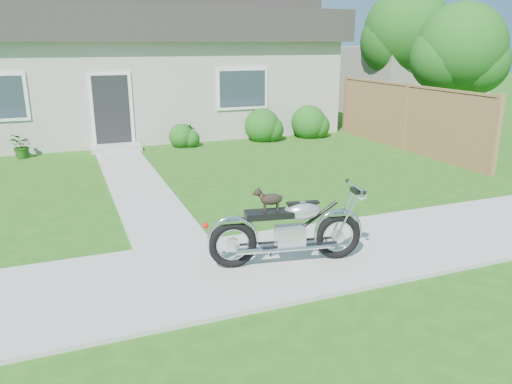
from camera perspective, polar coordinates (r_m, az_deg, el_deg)
ground at (r=7.27m, az=4.22°, el=-7.66°), size 80.00×80.00×0.00m
sidewalk at (r=7.26m, az=4.22°, el=-7.51°), size 24.00×2.20×0.04m
walkway at (r=11.43m, az=-13.65°, el=1.16°), size 1.20×8.00×0.03m
house at (r=18.19m, az=-12.63°, el=13.74°), size 12.60×7.03×4.50m
fence at (r=15.03m, az=16.75°, el=8.20°), size 0.12×6.62×1.90m
tree_near at (r=17.58m, az=22.81°, el=14.57°), size 2.79×2.75×4.22m
tree_far at (r=21.10m, az=17.21°, el=16.72°), size 3.29×3.29×5.05m
shrub_row at (r=15.32m, az=-4.40°, el=7.13°), size 11.10×1.13×1.13m
potted_plant_left at (r=14.77m, az=-25.17°, el=4.80°), size 0.77×0.80×0.68m
potted_plant_right at (r=15.16m, az=-7.59°, el=6.52°), size 0.53×0.53×0.67m
motorcycle_with_dog at (r=6.88m, az=3.93°, el=-4.27°), size 2.21×0.71×1.10m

